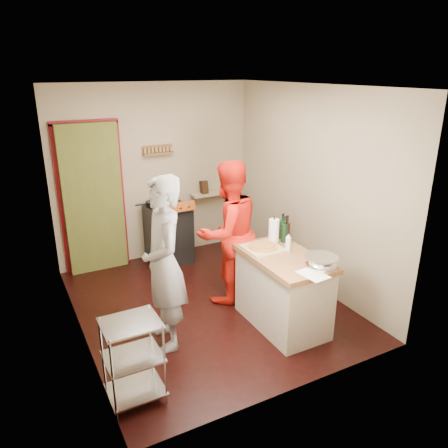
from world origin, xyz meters
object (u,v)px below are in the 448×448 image
(wire_shelving, at_px, (133,358))
(island, at_px, (283,288))
(stove, at_px, (169,233))
(person_red, at_px, (228,233))
(person_stripe, at_px, (164,264))

(wire_shelving, distance_m, island, 1.89)
(stove, xyz_separation_m, person_red, (0.25, -1.40, 0.44))
(wire_shelving, relative_size, person_red, 0.45)
(wire_shelving, distance_m, person_red, 2.05)
(stove, distance_m, person_stripe, 2.14)
(stove, relative_size, wire_shelving, 1.26)
(wire_shelving, bearing_deg, person_red, 37.78)
(wire_shelving, xyz_separation_m, person_stripe, (0.56, 0.68, 0.48))
(person_stripe, relative_size, person_red, 1.03)
(person_red, bearing_deg, wire_shelving, 28.41)
(stove, relative_size, island, 0.81)
(stove, bearing_deg, person_red, -79.70)
(stove, distance_m, person_red, 1.49)
(wire_shelving, height_order, person_red, person_red)
(person_stripe, bearing_deg, person_red, 125.78)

